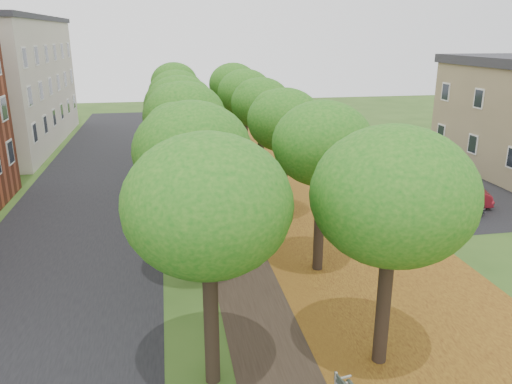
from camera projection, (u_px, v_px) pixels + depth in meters
name	position (u px, v px, depth m)	size (l,w,h in m)	color
ground	(291.00, 371.00, 13.97)	(120.00, 120.00, 0.00)	#2D4C19
street_asphalt	(87.00, 210.00, 26.74)	(8.00, 70.00, 0.01)	black
footpath	(226.00, 201.00, 28.03)	(3.20, 70.00, 0.01)	black
leaf_verge	(311.00, 196.00, 28.89)	(7.50, 70.00, 0.01)	olive
parking_lot	(437.00, 184.00, 31.29)	(9.00, 16.00, 0.01)	black
tree_row_west	(182.00, 112.00, 26.11)	(4.01, 34.01, 6.82)	black
tree_row_east	(272.00, 110.00, 26.93)	(4.01, 34.01, 6.82)	black
car_silver	(450.00, 205.00, 25.45)	(1.54, 3.83, 1.31)	#A3A3A8
car_red	(447.00, 192.00, 27.21)	(1.58, 4.54, 1.50)	maroon
car_grey	(420.00, 186.00, 28.43)	(1.98, 4.88, 1.41)	#2F2E33
car_white	(388.00, 166.00, 33.02)	(2.04, 4.42, 1.23)	silver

